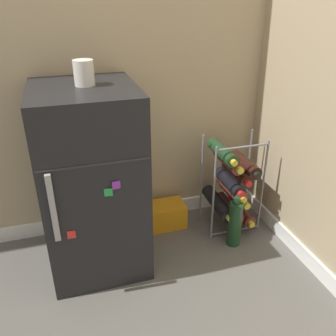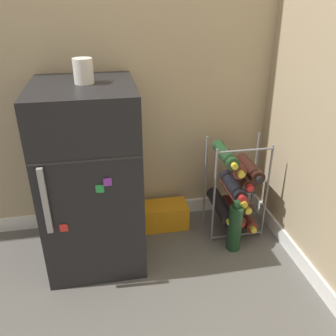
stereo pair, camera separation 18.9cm
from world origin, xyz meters
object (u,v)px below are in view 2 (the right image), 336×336
at_px(wine_rack, 235,188).
at_px(loose_bottle_floor, 235,228).
at_px(mini_fridge, 91,177).
at_px(fridge_top_cup, 83,71).
at_px(soda_box, 164,215).

relative_size(wine_rack, loose_bottle_floor, 1.88).
bearing_deg(mini_fridge, loose_bottle_floor, -9.11).
xyz_separation_m(wine_rack, fridge_top_cup, (-0.79, -0.03, 0.71)).
distance_m(mini_fridge, loose_bottle_floor, 0.83).
bearing_deg(mini_fridge, soda_box, 22.69).
xyz_separation_m(mini_fridge, wine_rack, (0.80, 0.05, -0.18)).
bearing_deg(loose_bottle_floor, mini_fridge, 170.89).
height_order(mini_fridge, soda_box, mini_fridge).
distance_m(mini_fridge, wine_rack, 0.82).
relative_size(fridge_top_cup, loose_bottle_floor, 0.36).
height_order(mini_fridge, fridge_top_cup, fridge_top_cup).
distance_m(wine_rack, fridge_top_cup, 1.06).
relative_size(soda_box, fridge_top_cup, 2.52).
bearing_deg(fridge_top_cup, loose_bottle_floor, -10.59).
bearing_deg(wine_rack, mini_fridge, -176.32).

